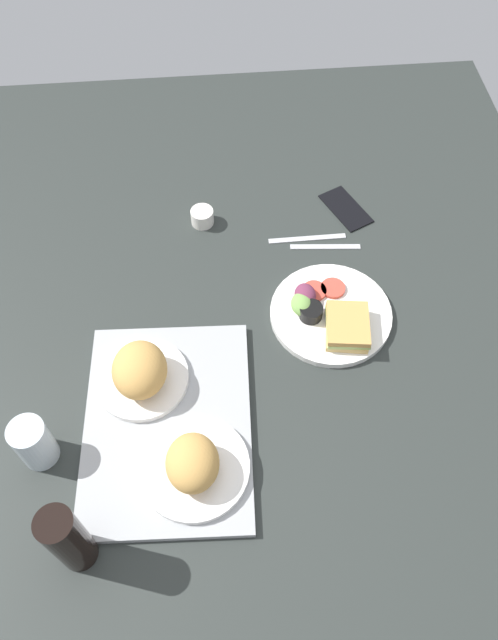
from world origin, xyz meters
TOP-DOWN VIEW (x-y plane):
  - ground_plane at (0.00, 0.00)cm, footprint 190.00×150.00cm
  - serving_tray at (-19.34, 21.17)cm, footprint 46.51×35.09cm
  - bread_plate_near at (-29.83, 16.18)cm, footprint 21.11×21.11cm
  - bread_plate_far at (-9.90, 25.99)cm, footprint 19.34×19.34cm
  - plate_with_salad at (3.53, -15.12)cm, footprint 27.14×27.14cm
  - drinking_glass at (-23.16, 45.80)cm, footprint 7.02×7.02cm
  - soda_bottle at (-42.58, 37.11)cm, footprint 6.40×6.40cm
  - espresso_cup at (34.91, 11.69)cm, footprint 5.60×5.60cm
  - fork at (24.20, -17.54)cm, footprint 2.82×17.06cm
  - knife at (27.20, -13.54)cm, footprint 1.58×19.01cm
  - cell_phone at (36.19, -24.67)cm, footprint 16.10×12.65cm

SIDE VIEW (x-z plane):
  - ground_plane at x=0.00cm, z-range -3.00..0.00cm
  - fork at x=24.20cm, z-range 0.00..0.50cm
  - knife at x=27.20cm, z-range 0.00..0.50cm
  - cell_phone at x=36.19cm, z-range 0.00..0.80cm
  - serving_tray at x=-19.34cm, z-range 0.00..1.60cm
  - plate_with_salad at x=3.53cm, z-range -0.93..4.47cm
  - espresso_cup at x=34.91cm, z-range 0.00..4.00cm
  - bread_plate_near at x=-29.83cm, z-range 0.40..9.62cm
  - drinking_glass at x=-23.16cm, z-range 0.00..11.46cm
  - bread_plate_far at x=-9.90cm, z-range 0.79..10.88cm
  - soda_bottle at x=-42.58cm, z-range 0.00..19.27cm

